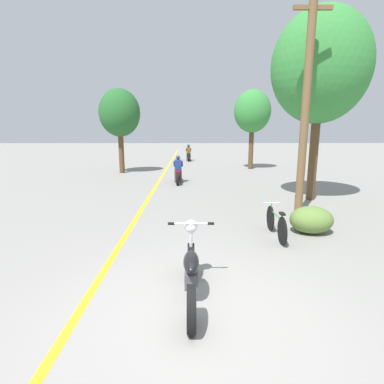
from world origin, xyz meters
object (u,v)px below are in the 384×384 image
object	(u,v)px
motorcycle_rider_lead	(178,173)
utility_pole	(306,104)
roadside_tree_right_far	(252,112)
motorcycle_rider_far	(189,155)
bicycle_parked	(276,223)
motorcycle_foreground	(191,271)
roadside_tree_right_near	(321,67)
roadside_tree_left	(120,113)

from	to	relation	value
motorcycle_rider_lead	utility_pole	bearing A→B (deg)	-55.53
roadside_tree_right_far	motorcycle_rider_far	size ratio (longest dim) A/B	2.49
bicycle_parked	motorcycle_foreground	bearing A→B (deg)	-127.57
motorcycle_rider_far	motorcycle_foreground	bearing A→B (deg)	-89.64
utility_pole	roadside_tree_right_far	distance (m)	11.46
roadside_tree_right_near	motorcycle_foreground	xyz separation A→B (m)	(-4.60, -6.87, -4.35)
roadside_tree_right_near	roadside_tree_right_far	xyz separation A→B (m)	(-0.45, 9.38, -0.98)
motorcycle_foreground	roadside_tree_left	bearing A→B (deg)	106.58
utility_pole	motorcycle_foreground	distance (m)	6.59
roadside_tree_right_far	bicycle_parked	world-z (taller)	roadside_tree_right_far
motorcycle_rider_lead	motorcycle_foreground	bearing A→B (deg)	-86.71
motorcycle_rider_lead	motorcycle_rider_far	size ratio (longest dim) A/B	1.01
bicycle_parked	roadside_tree_left	bearing A→B (deg)	118.84
roadside_tree_left	bicycle_parked	bearing A→B (deg)	-61.16
utility_pole	roadside_tree_left	xyz separation A→B (m)	(-7.68, 9.50, 0.25)
roadside_tree_right_far	motorcycle_rider_lead	distance (m)	8.04
roadside_tree_right_far	roadside_tree_right_near	bearing A→B (deg)	-87.28
motorcycle_rider_far	bicycle_parked	size ratio (longest dim) A/B	1.25
utility_pole	motorcycle_rider_lead	xyz separation A→B (m)	(-4.03, 5.86, -2.85)
utility_pole	roadside_tree_right_near	distance (m)	2.76
roadside_tree_right_near	roadside_tree_left	xyz separation A→B (m)	(-8.87, 7.45, -1.18)
motorcycle_foreground	motorcycle_rider_far	xyz separation A→B (m)	(-0.14, 21.92, 0.09)
roadside_tree_right_near	motorcycle_rider_lead	size ratio (longest dim) A/B	3.20
roadside_tree_right_near	roadside_tree_right_far	bearing A→B (deg)	92.72
roadside_tree_right_far	motorcycle_foreground	xyz separation A→B (m)	(-4.16, -16.25, -3.37)
motorcycle_rider_lead	roadside_tree_right_far	bearing A→B (deg)	49.38
motorcycle_rider_far	motorcycle_rider_lead	bearing A→B (deg)	-92.42
motorcycle_foreground	motorcycle_rider_far	size ratio (longest dim) A/B	0.99
roadside_tree_right_far	roadside_tree_left	bearing A→B (deg)	-167.12
roadside_tree_left	motorcycle_rider_far	size ratio (longest dim) A/B	2.40
bicycle_parked	motorcycle_rider_lead	bearing A→B (deg)	108.94
utility_pole	motorcycle_foreground	size ratio (longest dim) A/B	3.11
motorcycle_rider_far	bicycle_parked	world-z (taller)	motorcycle_rider_far
roadside_tree_left	roadside_tree_right_near	bearing A→B (deg)	-40.06
utility_pole	roadside_tree_left	world-z (taller)	utility_pole
roadside_tree_right_near	roadside_tree_left	distance (m)	11.64
motorcycle_foreground	utility_pole	bearing A→B (deg)	54.73
utility_pole	roadside_tree_right_far	bearing A→B (deg)	86.28
utility_pole	bicycle_parked	bearing A→B (deg)	-122.03
motorcycle_rider_lead	roadside_tree_left	bearing A→B (deg)	135.12
roadside_tree_right_near	roadside_tree_right_far	size ratio (longest dim) A/B	1.29
roadside_tree_right_far	motorcycle_rider_lead	size ratio (longest dim) A/B	2.48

